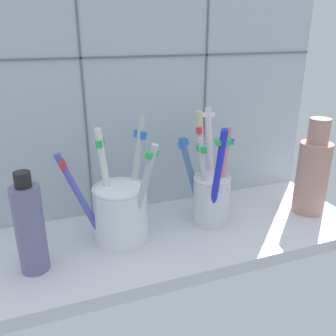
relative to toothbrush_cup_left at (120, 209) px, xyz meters
The scene contains 6 objects.
counter_slab 9.97cm from the toothbrush_cup_left, ahead, with size 64.00×22.00×2.00cm, color silver.
tile_wall_back 20.31cm from the toothbrush_cup_left, 53.83° to the left, with size 64.00×2.20×45.00cm.
toothbrush_cup_left is the anchor object (origin of this frame).
toothbrush_cup_right 15.47cm from the toothbrush_cup_left, ahead, with size 7.76×13.22×18.97cm.
ceramic_vase 34.02cm from the toothbrush_cup_left, ahead, with size 5.48×5.48×17.12cm.
soap_bottle 13.55cm from the toothbrush_cup_left, 164.75° to the right, with size 3.88×3.88×14.36cm.
Camera 1 is at (-18.33, -47.92, 33.09)cm, focal length 38.92 mm.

